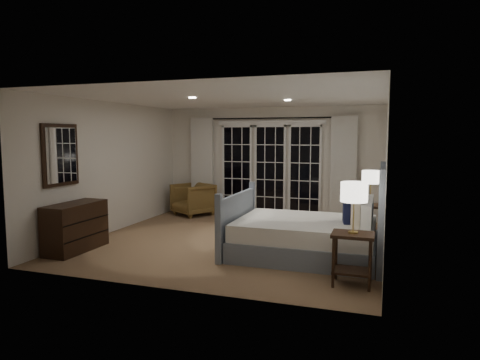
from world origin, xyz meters
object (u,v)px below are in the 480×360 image
(bed, at_px, (309,235))
(nightstand_right, at_px, (370,218))
(dresser, at_px, (76,227))
(lamp_left, at_px, (354,192))
(armchair, at_px, (193,199))
(lamp_right, at_px, (371,177))
(nightstand_left, at_px, (352,251))

(bed, bearing_deg, nightstand_right, 53.02)
(bed, xyz_separation_m, dresser, (-3.64, -0.89, 0.06))
(lamp_left, bearing_deg, armchair, 136.54)
(nightstand_right, bearing_deg, dresser, -155.77)
(lamp_right, xyz_separation_m, dresser, (-4.50, -2.02, -0.76))
(nightstand_left, bearing_deg, bed, 122.73)
(nightstand_left, bearing_deg, nightstand_right, 86.70)
(nightstand_right, bearing_deg, bed, -126.98)
(nightstand_left, distance_m, dresser, 4.37)
(lamp_left, bearing_deg, dresser, 176.96)
(bed, bearing_deg, armchair, 141.03)
(bed, xyz_separation_m, armchair, (-3.16, 2.55, 0.04))
(bed, xyz_separation_m, nightstand_left, (0.72, -1.12, 0.10))
(lamp_left, bearing_deg, nightstand_left, 0.00)
(nightstand_left, xyz_separation_m, nightstand_right, (0.13, 2.25, 0.01))
(armchair, bearing_deg, nightstand_left, -12.57)
(nightstand_right, relative_size, lamp_left, 1.07)
(nightstand_left, relative_size, lamp_left, 1.05)
(lamp_left, height_order, dresser, lamp_left)
(nightstand_right, bearing_deg, lamp_right, 0.00)
(dresser, bearing_deg, nightstand_right, 24.23)
(nightstand_right, relative_size, lamp_right, 1.16)
(bed, xyz_separation_m, lamp_left, (0.72, -1.12, 0.84))
(dresser, bearing_deg, bed, 13.75)
(armchair, bearing_deg, nightstand_right, 11.37)
(nightstand_right, bearing_deg, nightstand_left, -93.30)
(armchair, height_order, dresser, dresser)
(lamp_left, xyz_separation_m, lamp_right, (0.13, 2.25, -0.02))
(armchair, bearing_deg, dresser, -67.15)
(bed, bearing_deg, dresser, -166.25)
(nightstand_left, bearing_deg, dresser, 176.96)
(lamp_left, bearing_deg, nightstand_right, 86.70)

